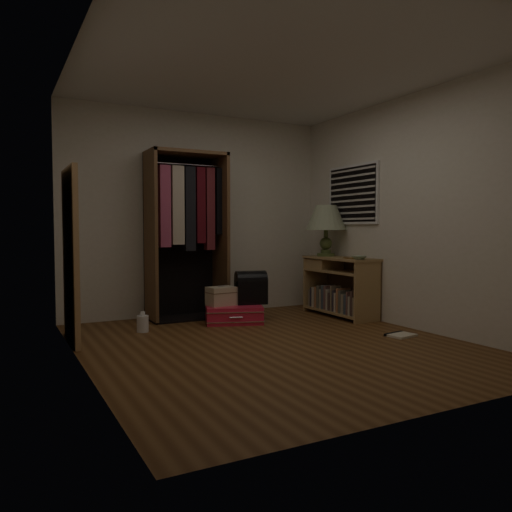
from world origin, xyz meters
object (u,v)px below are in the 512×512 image
pink_suitcase (234,314)px  table_lamp (326,219)px  train_case (221,296)px  open_wardrobe (188,221)px  floor_mirror (71,256)px  console_bookshelf (338,285)px  white_jug (143,323)px  black_bag (251,287)px

pink_suitcase → table_lamp: table_lamp is taller
train_case → table_lamp: 1.79m
open_wardrobe → floor_mirror: (-1.48, -0.77, -0.36)m
console_bookshelf → white_jug: size_ratio=5.10×
console_bookshelf → train_case: bearing=171.3°
floor_mirror → table_lamp: size_ratio=2.52×
floor_mirror → pink_suitcase: size_ratio=2.14×
train_case → table_lamp: table_lamp is taller
floor_mirror → train_case: floor_mirror is taller
floor_mirror → black_bag: floor_mirror is taller
train_case → table_lamp: bearing=-5.1°
console_bookshelf → floor_mirror: floor_mirror is taller
table_lamp → floor_mirror: bearing=-174.4°
pink_suitcase → train_case: size_ratio=2.27×
floor_mirror → white_jug: bearing=13.5°
floor_mirror → console_bookshelf: bearing=0.8°
black_bag → floor_mirror: bearing=-160.5°
console_bookshelf → black_bag: console_bookshelf is taller
console_bookshelf → train_case: size_ratio=3.19×
train_case → open_wardrobe: bearing=108.8°
table_lamp → black_bag: bearing=-176.4°
console_bookshelf → pink_suitcase: size_ratio=1.41×
console_bookshelf → train_case: 1.55m
floor_mirror → open_wardrobe: bearing=27.5°
floor_mirror → white_jug: (0.74, 0.18, -0.76)m
open_wardrobe → black_bag: 1.13m
train_case → white_jug: train_case is taller
black_bag → console_bookshelf: bearing=3.2°
black_bag → white_jug: (-1.34, -0.06, -0.32)m
console_bookshelf → open_wardrobe: bearing=157.6°
floor_mirror → train_case: (1.71, 0.28, -0.53)m
train_case → pink_suitcase: bearing=-34.5°
floor_mirror → train_case: bearing=9.3°
console_bookshelf → train_case: console_bookshelf is taller
console_bookshelf → table_lamp: (0.00, 0.27, 0.85)m
pink_suitcase → black_bag: size_ratio=1.93×
pink_suitcase → black_bag: 0.39m
white_jug → console_bookshelf: bearing=-3.1°
pink_suitcase → black_bag: (0.24, 0.03, 0.31)m
train_case → table_lamp: (1.53, 0.04, 0.93)m
train_case → white_jug: size_ratio=1.60×
open_wardrobe → black_bag: size_ratio=4.98×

